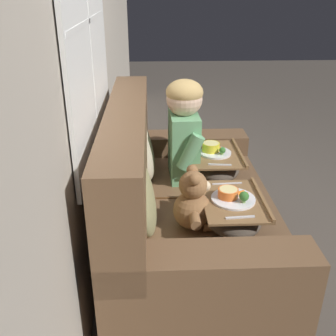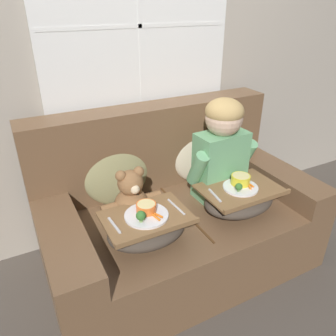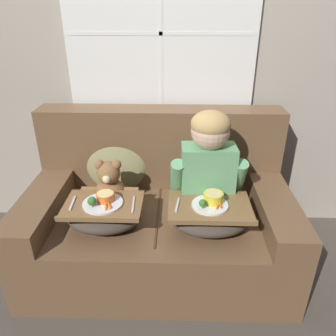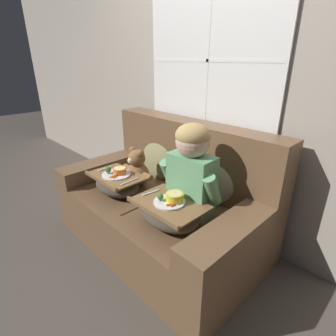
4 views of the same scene
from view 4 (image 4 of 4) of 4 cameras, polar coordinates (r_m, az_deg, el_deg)
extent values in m
plane|color=#4C443D|center=(2.36, -1.83, -15.63)|extent=(14.00, 14.00, 0.00)
cube|color=#A89E8E|center=(2.29, 9.21, 18.32)|extent=(8.00, 0.05, 2.60)
cube|color=white|center=(2.25, 8.75, 22.11)|extent=(1.28, 0.02, 1.35)
cube|color=black|center=(2.26, 8.85, 22.10)|extent=(1.23, 0.01, 1.30)
cube|color=white|center=(2.25, 8.68, 22.11)|extent=(0.02, 0.02, 1.30)
cube|color=white|center=(2.25, 8.68, 22.11)|extent=(1.23, 0.02, 0.02)
cube|color=brown|center=(2.24, -1.90, -11.31)|extent=(1.67, 0.97, 0.43)
cube|color=brown|center=(2.25, 5.04, 3.08)|extent=(1.67, 0.22, 0.56)
cube|color=brown|center=(2.63, -12.74, 0.60)|extent=(0.22, 0.97, 0.14)
cube|color=brown|center=(1.70, 15.17, -12.77)|extent=(0.22, 0.97, 0.14)
cube|color=#513219|center=(2.11, -2.38, -6.62)|extent=(0.01, 0.71, 0.01)
ellipsoid|color=#C1B293|center=(2.05, 9.92, -1.73)|extent=(0.42, 0.20, 0.44)
ellipsoid|color=#898456|center=(2.43, -1.82, 2.58)|extent=(0.44, 0.21, 0.46)
cube|color=#66A370|center=(1.85, 5.04, -3.60)|extent=(0.33, 0.19, 0.44)
sphere|color=beige|center=(1.73, 5.40, 5.83)|extent=(0.23, 0.23, 0.23)
ellipsoid|color=tan|center=(1.72, 5.45, 7.10)|extent=(0.23, 0.23, 0.16)
cylinder|color=#66A370|center=(1.93, 0.41, -1.20)|extent=(0.09, 0.18, 0.24)
cylinder|color=#66A370|center=(1.72, 9.58, -4.70)|extent=(0.09, 0.18, 0.24)
sphere|color=brown|center=(2.31, -6.66, -1.32)|extent=(0.20, 0.20, 0.20)
sphere|color=brown|center=(2.25, -6.83, 2.16)|extent=(0.15, 0.15, 0.15)
sphere|color=brown|center=(2.27, -7.72, 3.86)|extent=(0.06, 0.06, 0.06)
sphere|color=brown|center=(2.19, -6.04, 3.23)|extent=(0.06, 0.06, 0.06)
sphere|color=beige|center=(2.22, -8.14, 1.57)|extent=(0.05, 0.05, 0.05)
sphere|color=black|center=(2.21, -8.45, 1.56)|extent=(0.02, 0.02, 0.02)
cylinder|color=brown|center=(2.40, -8.62, 0.05)|extent=(0.10, 0.05, 0.05)
cylinder|color=brown|center=(2.20, -4.57, -1.83)|extent=(0.10, 0.05, 0.05)
cylinder|color=brown|center=(2.32, -9.27, -3.42)|extent=(0.05, 0.09, 0.05)
cylinder|color=brown|center=(2.25, -7.89, -4.17)|extent=(0.05, 0.09, 0.05)
ellipsoid|color=#473D33|center=(1.78, 0.30, -9.95)|extent=(0.46, 0.33, 0.15)
cube|color=brown|center=(1.74, 0.30, -7.74)|extent=(0.48, 0.34, 0.01)
cube|color=brown|center=(1.64, -3.79, -9.31)|extent=(0.48, 0.02, 0.02)
cylinder|color=silver|center=(1.74, 0.30, -7.40)|extent=(0.21, 0.21, 0.01)
cylinder|color=yellow|center=(1.72, 1.44, -6.33)|extent=(0.12, 0.12, 0.06)
cylinder|color=#E5D189|center=(1.71, 1.45, -5.64)|extent=(0.10, 0.10, 0.01)
sphere|color=#38702D|center=(1.72, -1.66, -6.25)|extent=(0.04, 0.04, 0.04)
cylinder|color=#7A9E56|center=(1.74, -1.65, -6.90)|extent=(0.02, 0.02, 0.02)
cylinder|color=orange|center=(1.69, 0.53, -7.90)|extent=(0.03, 0.06, 0.01)
cylinder|color=orange|center=(1.68, 1.21, -8.01)|extent=(0.01, 0.05, 0.01)
cube|color=silver|center=(1.86, -3.74, -5.37)|extent=(0.03, 0.14, 0.01)
ellipsoid|color=#473D33|center=(2.21, -10.99, -3.56)|extent=(0.43, 0.31, 0.15)
cube|color=brown|center=(2.18, -11.15, -1.67)|extent=(0.45, 0.32, 0.01)
cube|color=brown|center=(2.10, -14.63, -2.51)|extent=(0.45, 0.02, 0.02)
cylinder|color=silver|center=(2.17, -11.17, -1.39)|extent=(0.23, 0.23, 0.01)
cylinder|color=orange|center=(2.16, -10.48, -0.59)|extent=(0.11, 0.11, 0.05)
cylinder|color=#E5D189|center=(2.16, -10.51, -0.13)|extent=(0.09, 0.09, 0.01)
sphere|color=#38702D|center=(2.17, -12.92, -0.33)|extent=(0.05, 0.05, 0.05)
cylinder|color=#7A9E56|center=(2.18, -12.86, -0.97)|extent=(0.02, 0.02, 0.02)
cylinder|color=orange|center=(2.12, -11.94, -1.73)|extent=(0.02, 0.06, 0.01)
cylinder|color=orange|center=(2.11, -11.44, -1.80)|extent=(0.03, 0.06, 0.01)
cube|color=silver|center=(2.31, -13.60, -0.13)|extent=(0.02, 0.14, 0.01)
cube|color=silver|center=(2.04, -8.41, -2.91)|extent=(0.02, 0.17, 0.01)
camera|label=1|loc=(3.76, -23.14, 23.47)|focal=42.00mm
camera|label=2|loc=(2.25, -53.71, 17.49)|focal=35.00mm
camera|label=3|loc=(1.38, -70.97, 14.71)|focal=35.00mm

